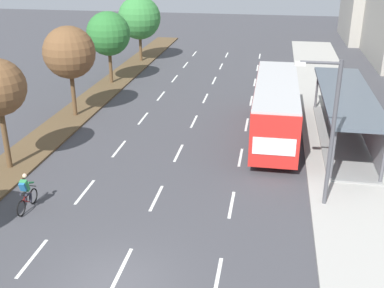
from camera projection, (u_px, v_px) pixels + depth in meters
ground_plane at (114, 285)px, 16.31m from camera, size 140.00×140.00×0.00m
median_strip at (93, 99)px, 35.75m from camera, size 2.60×52.00×0.12m
sidewalk_right at (332, 112)px, 32.98m from camera, size 4.50×52.00×0.15m
lane_divider_left at (143, 118)px, 31.97m from camera, size 0.14×44.30×0.01m
lane_divider_center at (194, 121)px, 31.42m from camera, size 0.14×44.30×0.01m
lane_divider_right at (247, 125)px, 30.87m from camera, size 0.14×44.30×0.01m
bus_shelter at (350, 112)px, 27.50m from camera, size 2.90×12.08×2.86m
bus at (276, 104)px, 28.26m from camera, size 2.54×11.29×3.37m
cyclist at (26, 194)px, 20.69m from camera, size 0.46×1.82×1.71m
median_tree_third at (69, 53)px, 30.65m from camera, size 3.40×3.40×5.99m
median_tree_fourth at (108, 34)px, 38.37m from camera, size 3.56×3.56×5.85m
median_tree_fifth at (139, 18)px, 45.88m from camera, size 4.13×4.13×6.25m
streetlight at (329, 125)px, 19.78m from camera, size 1.91×0.24×6.50m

